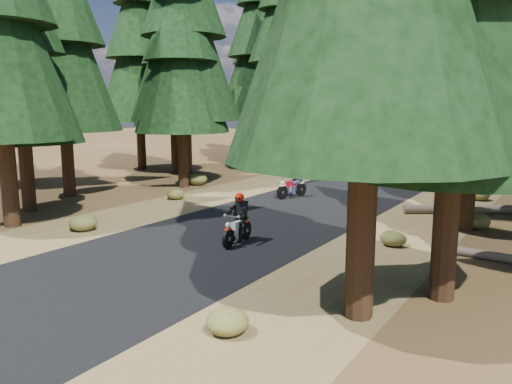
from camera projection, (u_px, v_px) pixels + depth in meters
ground at (230, 234)px, 15.50m from camera, size 120.00×120.00×0.00m
road at (304, 207)px, 19.63m from camera, size 6.00×100.00×0.01m
shoulder_l at (212, 196)px, 22.09m from camera, size 3.20×100.00×0.01m
shoulder_r at (423, 221)px, 17.17m from camera, size 3.20×100.00×0.01m
pine_forest at (423, 43)px, 31.58m from camera, size 34.59×55.08×16.32m
log_near at (486, 209)px, 18.36m from camera, size 5.26×3.56×0.32m
understory_shrubs at (331, 193)px, 21.21m from camera, size 15.17×30.91×0.61m
rider_lead at (237, 227)px, 14.25m from camera, size 0.68×1.69×1.47m
rider_follow at (292, 186)px, 21.49m from camera, size 1.00×1.84×1.57m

